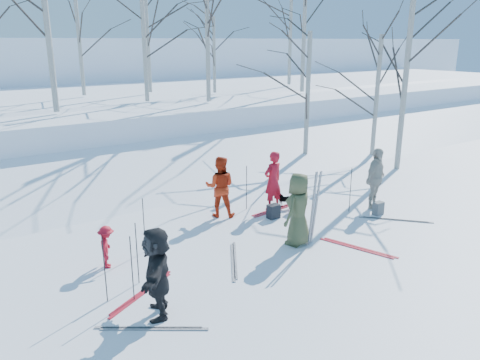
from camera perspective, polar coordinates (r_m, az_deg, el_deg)
ground at (r=11.71m, az=4.21°, el=-7.85°), size 120.00×120.00×0.00m
snow_ramp at (r=17.33m, az=-10.39°, el=0.64°), size 70.00×9.49×4.12m
snow_plateau at (r=26.43m, az=-19.63°, el=7.31°), size 70.00×18.00×2.20m
far_hill at (r=46.84m, az=-26.85°, el=11.42°), size 90.00×30.00×6.00m
skier_olive_center at (r=11.47m, az=7.12°, el=-3.57°), size 1.03×0.84×1.82m
skier_red_north at (r=13.79m, az=4.03°, el=-0.10°), size 0.69×0.49×1.77m
skier_redor_behind at (r=13.24m, az=-2.45°, el=-0.82°), size 1.08×1.05×1.75m
skier_red_seated at (r=10.81m, az=-15.93°, el=-7.84°), size 0.57×0.72×0.97m
skier_cream_east at (r=14.40m, az=16.20°, el=0.15°), size 1.16×0.72×1.84m
skier_grey_west at (r=8.68m, az=-10.10°, el=-10.99°), size 1.15×1.65×1.71m
dog at (r=14.17m, az=5.58°, el=-2.40°), size 0.57×0.61×0.49m
upright_ski_left at (r=11.42m, az=8.84°, el=-3.51°), size 0.09×0.16×1.90m
upright_ski_right at (r=11.50m, az=9.22°, el=-3.39°), size 0.11×0.23×1.89m
ski_pair_a at (r=13.90m, az=18.45°, el=-4.62°), size 2.09×2.10×0.02m
ski_pair_b at (r=11.83m, az=14.16°, el=-8.03°), size 1.33×2.02×0.02m
ski_pair_c at (r=10.87m, az=-0.74°, el=-9.78°), size 1.92×2.08×0.02m
ski_pair_d at (r=8.73m, az=-10.77°, el=-17.34°), size 1.98×2.09×0.02m
ski_pair_e at (r=14.04m, az=4.48°, el=-3.55°), size 0.62×1.94×0.02m
ski_pair_f at (r=9.79m, az=-11.87°, el=-13.33°), size 1.81×2.07×0.02m
ski_pole_a at (r=9.30m, az=-13.03°, el=-10.49°), size 0.02×0.02×1.34m
ski_pole_b at (r=9.89m, az=-12.44°, el=-8.75°), size 0.02×0.02×1.34m
ski_pole_c at (r=11.28m, az=-11.63°, el=-5.44°), size 0.02×0.02×1.34m
ski_pole_d at (r=9.39m, az=-16.16°, el=-10.46°), size 0.02×0.02×1.34m
ski_pole_e at (r=13.82m, az=0.80°, el=-0.95°), size 0.02×0.02×1.34m
ski_pole_f at (r=13.99m, az=13.31°, el=-1.19°), size 0.02×0.02×1.34m
backpack_red at (r=13.85m, az=6.92°, el=-3.03°), size 0.32×0.22×0.42m
backpack_grey at (r=14.12m, az=16.50°, el=-3.32°), size 0.30×0.20×0.38m
backpack_dark at (r=13.30m, az=4.11°, el=-3.84°), size 0.34×0.24×0.40m
birch_plateau_a at (r=25.16m, az=-19.02°, el=15.83°), size 4.33×4.33×5.33m
birch_plateau_b at (r=21.84m, az=-11.63°, el=16.45°), size 4.37×4.37×5.39m
birch_plateau_c at (r=25.11m, az=-3.17°, el=14.95°), size 3.28×3.28×3.83m
birch_plateau_e at (r=19.51m, az=-22.68°, el=18.95°), size 5.98×5.98×7.68m
birch_plateau_f at (r=25.82m, az=7.86°, el=18.58°), size 5.62×5.62×7.17m
birch_plateau_g at (r=30.10m, az=6.19°, el=18.04°), size 5.40×5.40×6.86m
birch_plateau_i at (r=21.53m, az=-3.99°, el=17.58°), size 4.82×4.82×6.03m
birch_plateau_j at (r=25.74m, az=-11.28°, el=17.70°), size 5.16×5.16×6.51m
birch_edge_b at (r=18.90m, az=19.51°, el=11.38°), size 5.39×5.39×6.84m
birch_edge_c at (r=20.50m, az=16.31°, el=9.55°), size 4.17×4.17×5.09m
birch_edge_e at (r=18.90m, az=8.22°, el=9.66°), size 4.24×4.24×5.20m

